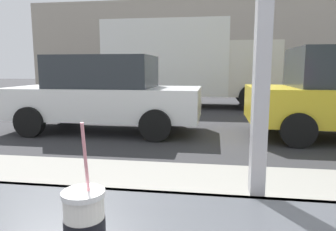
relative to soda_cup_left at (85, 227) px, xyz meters
name	(u,v)px	position (x,y,z in m)	size (l,w,h in m)	color
ground_plane	(219,118)	(0.44, 8.41, -1.08)	(60.00, 60.00, 0.00)	#2D2D30
sidewalk_strip	(229,222)	(0.44, 2.01, -1.00)	(16.00, 2.80, 0.16)	gray
building_facade_far	(217,44)	(0.44, 22.43, 2.06)	(28.00, 1.20, 6.28)	#A89E8E
soda_cup_left	(85,227)	(0.00, 0.00, 0.00)	(0.09, 0.09, 0.33)	silver
parked_car_white	(104,94)	(-2.18, 6.08, -0.22)	(4.31, 1.89, 1.70)	silver
box_truck	(186,62)	(-0.80, 11.09, 0.59)	(6.22, 2.44, 3.11)	silver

